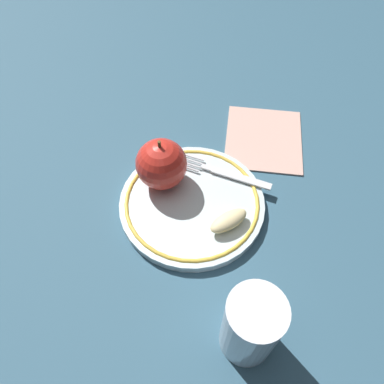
{
  "coord_description": "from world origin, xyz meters",
  "views": [
    {
      "loc": [
        -0.26,
        -0.17,
        0.48
      ],
      "look_at": [
        0.01,
        -0.02,
        0.04
      ],
      "focal_mm": 35.0,
      "sensor_mm": 36.0,
      "label": 1
    }
  ],
  "objects_px": {
    "apple_red_whole": "(161,164)",
    "fork": "(220,172)",
    "apple_slice_front": "(228,221)",
    "plate": "(192,203)",
    "napkin_folded": "(264,138)",
    "drinking_glass": "(251,326)"
  },
  "relations": [
    {
      "from": "apple_slice_front",
      "to": "napkin_folded",
      "type": "height_order",
      "value": "apple_slice_front"
    },
    {
      "from": "fork",
      "to": "drinking_glass",
      "type": "distance_m",
      "value": 0.25
    },
    {
      "from": "drinking_glass",
      "to": "napkin_folded",
      "type": "bearing_deg",
      "value": 19.8
    },
    {
      "from": "apple_slice_front",
      "to": "napkin_folded",
      "type": "xyz_separation_m",
      "value": [
        0.19,
        0.03,
        -0.02
      ]
    },
    {
      "from": "plate",
      "to": "apple_slice_front",
      "type": "relative_size",
      "value": 3.64
    },
    {
      "from": "drinking_glass",
      "to": "napkin_folded",
      "type": "height_order",
      "value": "drinking_glass"
    },
    {
      "from": "apple_red_whole",
      "to": "apple_slice_front",
      "type": "bearing_deg",
      "value": -99.71
    },
    {
      "from": "plate",
      "to": "apple_red_whole",
      "type": "bearing_deg",
      "value": 80.14
    },
    {
      "from": "plate",
      "to": "drinking_glass",
      "type": "bearing_deg",
      "value": -131.64
    },
    {
      "from": "apple_slice_front",
      "to": "drinking_glass",
      "type": "height_order",
      "value": "drinking_glass"
    },
    {
      "from": "fork",
      "to": "napkin_folded",
      "type": "bearing_deg",
      "value": -111.1
    },
    {
      "from": "apple_slice_front",
      "to": "apple_red_whole",
      "type": "bearing_deg",
      "value": -72.42
    },
    {
      "from": "napkin_folded",
      "to": "plate",
      "type": "bearing_deg",
      "value": 168.05
    },
    {
      "from": "apple_red_whole",
      "to": "fork",
      "type": "relative_size",
      "value": 0.49
    },
    {
      "from": "drinking_glass",
      "to": "napkin_folded",
      "type": "distance_m",
      "value": 0.34
    },
    {
      "from": "plate",
      "to": "fork",
      "type": "relative_size",
      "value": 1.24
    },
    {
      "from": "plate",
      "to": "napkin_folded",
      "type": "height_order",
      "value": "plate"
    },
    {
      "from": "napkin_folded",
      "to": "fork",
      "type": "bearing_deg",
      "value": 167.0
    },
    {
      "from": "apple_red_whole",
      "to": "plate",
      "type": "bearing_deg",
      "value": -99.86
    },
    {
      "from": "plate",
      "to": "apple_red_whole",
      "type": "xyz_separation_m",
      "value": [
        0.01,
        0.06,
        0.05
      ]
    },
    {
      "from": "apple_red_whole",
      "to": "fork",
      "type": "distance_m",
      "value": 0.1
    },
    {
      "from": "plate",
      "to": "fork",
      "type": "distance_m",
      "value": 0.07
    }
  ]
}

